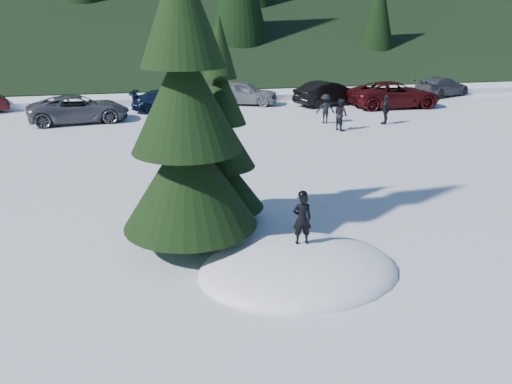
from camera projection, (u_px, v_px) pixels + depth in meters
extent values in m
plane|color=white|center=(299.00, 271.00, 11.06)|extent=(200.00, 200.00, 0.00)
ellipsoid|color=white|center=(299.00, 271.00, 11.06)|extent=(4.48, 3.52, 0.96)
cylinder|color=black|center=(191.00, 219.00, 12.05)|extent=(0.38, 0.38, 1.40)
cone|color=black|center=(189.00, 176.00, 11.68)|extent=(3.20, 3.20, 2.46)
cone|color=black|center=(185.00, 96.00, 11.06)|extent=(2.54, 2.54, 2.46)
cone|color=black|center=(181.00, 7.00, 10.43)|extent=(1.88, 1.88, 2.46)
cylinder|color=black|center=(223.00, 203.00, 13.60)|extent=(0.26, 0.26, 1.00)
cone|color=black|center=(223.00, 180.00, 13.38)|extent=(2.20, 2.20, 1.52)
cone|color=black|center=(222.00, 138.00, 12.99)|extent=(1.75, 1.75, 1.52)
cone|color=black|center=(221.00, 94.00, 12.61)|extent=(1.29, 1.29, 1.52)
cone|color=black|center=(220.00, 47.00, 12.22)|extent=(0.84, 0.84, 1.52)
imported|color=black|center=(302.00, 219.00, 11.10)|extent=(0.45, 0.31, 1.18)
imported|color=black|center=(341.00, 114.00, 24.17)|extent=(0.78, 0.89, 1.54)
imported|color=black|center=(386.00, 110.00, 25.50)|extent=(0.86, 0.90, 1.51)
imported|color=black|center=(325.00, 109.00, 25.70)|extent=(1.04, 0.68, 1.50)
imported|color=#4A4B51|center=(79.00, 109.00, 25.98)|extent=(5.36, 3.08, 1.40)
imported|color=black|center=(170.00, 101.00, 28.70)|extent=(4.54, 2.45, 1.25)
imported|color=gray|center=(243.00, 93.00, 31.07)|extent=(4.66, 3.15, 1.47)
imported|color=black|center=(329.00, 93.00, 30.88)|extent=(4.69, 2.91, 1.46)
imported|color=#3B0A0C|center=(394.00, 95.00, 30.16)|extent=(5.51, 2.57, 1.53)
imported|color=#424449|center=(442.00, 87.00, 34.33)|extent=(4.79, 3.35, 1.29)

